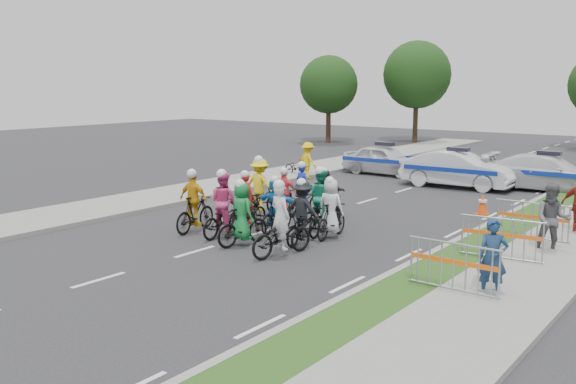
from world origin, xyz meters
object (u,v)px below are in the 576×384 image
Objects in this scene: police_car_2 at (548,173)px; rider_11 at (325,197)px; rider_0 at (281,231)px; rider_5 at (276,208)px; rider_3 at (195,208)px; spectator_0 at (493,258)px; parked_bike at (297,167)px; marshal_hiviz at (308,160)px; rider_10 at (260,193)px; rider_1 at (242,220)px; tree_3 at (417,75)px; rider_7 at (331,214)px; cone_0 at (483,204)px; tree_0 at (329,85)px; spectator_1 at (552,219)px; rider_6 at (247,209)px; rider_12 at (303,196)px; barrier_2 at (532,223)px; barrier_0 at (453,269)px; police_car_1 at (458,169)px; barrier_1 at (501,241)px; rider_8 at (321,206)px; police_car_0 at (384,160)px; rider_9 at (285,200)px; rider_2 at (224,211)px; rider_4 at (303,218)px.

rider_11 is at bearing 152.66° from police_car_2.
rider_0 is 2.58m from rider_5.
rider_3 is 8.99m from spectator_0.
marshal_hiviz is at bearing -101.87° from parked_bike.
rider_10 reaches higher than rider_5.
rider_1 is at bearing -141.34° from parked_bike.
rider_7 is at bearing -68.97° from tree_3.
tree_3 reaches higher than rider_10.
cone_0 is 0.11× the size of tree_0.
spectator_0 is (8.97, -0.59, 0.10)m from rider_3.
spectator_1 is at bearing -168.91° from police_car_2.
rider_6 is 1.09× the size of spectator_0.
parked_bike is (-10.16, 3.59, 0.07)m from cone_0.
rider_12 is 8.85m from parked_bike.
rider_1 is at bearing 159.60° from police_car_2.
barrier_2 is (8.19, 1.61, -0.21)m from rider_10.
rider_12 is 2.60× the size of cone_0.
rider_5 is 0.84× the size of barrier_0.
rider_5 reaches higher than police_car_1.
rider_7 is at bearing 149.36° from rider_12.
barrier_1 is (-0.77, -1.52, -0.36)m from spectator_1.
tree_0 reaches higher than marshal_hiviz.
tree_3 reaches higher than barrier_1.
rider_6 is 0.93× the size of rider_8.
tree_3 is at bearing 116.61° from barrier_0.
police_car_1 reaches higher than police_car_2.
rider_3 is 3.72m from rider_8.
rider_10 is 1.00× the size of barrier_0.
rider_8 is 0.96× the size of barrier_2.
barrier_2 is at bearing -108.17° from parked_bike.
police_car_0 is (-4.81, 12.21, 0.01)m from rider_7.
rider_0 is 1.11× the size of rider_1.
tree_3 reaches higher than rider_6.
marshal_hiviz is 0.23× the size of tree_3.
rider_8 reaches higher than police_car_2.
barrier_2 is at bearing 77.98° from spectator_0.
spectator_1 is at bearing 175.52° from rider_9.
rider_1 is 4.20m from rider_11.
police_car_1 is at bearing 109.56° from police_car_2.
rider_2 is 8.70m from spectator_1.
barrier_0 is (7.37, -2.24, -0.03)m from rider_6.
police_car_2 is (2.70, 12.01, 0.04)m from rider_7.
police_car_1 is (1.89, 9.48, 0.10)m from rider_9.
rider_12 is at bearing -92.92° from rider_2.
barrier_1 is at bearing -90.00° from barrier_2.
marshal_hiviz is (-7.03, 11.36, 0.18)m from rider_0.
police_car_2 is 22.83m from tree_0.
rider_9 is (0.12, 2.74, -0.06)m from rider_2.
rider_12 is (-1.11, 4.41, -0.12)m from rider_1.
rider_4 reaches higher than rider_11.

